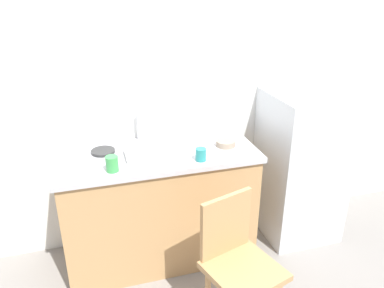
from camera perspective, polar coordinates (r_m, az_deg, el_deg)
name	(u,v)px	position (r m, az deg, el deg)	size (l,w,h in m)	color
back_wall	(184,78)	(2.98, -1.26, 9.82)	(4.80, 0.10, 2.68)	silver
cabinet_base	(159,207)	(2.97, -4.97, -9.46)	(1.39, 0.60, 0.87)	tan
countertop	(157,154)	(2.75, -5.31, -1.52)	(1.43, 0.64, 0.04)	#B7B7BC
faucet	(138,126)	(2.91, -8.08, 2.65)	(0.02, 0.02, 0.22)	#B7B7BC
refrigerator	(300,166)	(3.28, 15.90, -3.15)	(0.59, 0.60, 1.24)	silver
chair	(238,261)	(2.39, 6.85, -17.07)	(0.50, 0.50, 0.89)	tan
dish_tray	(146,153)	(2.67, -6.98, -1.32)	(0.28, 0.20, 0.05)	white
terracotta_bowl	(226,143)	(2.82, 5.07, 0.12)	(0.14, 0.14, 0.04)	gray
hotplate	(103,151)	(2.78, -13.21, -1.08)	(0.17, 0.17, 0.02)	#2D2D2D
cup_white	(82,145)	(2.85, -16.18, -0.13)	(0.08, 0.08, 0.08)	white
cup_green	(112,164)	(2.49, -11.90, -2.93)	(0.08, 0.08, 0.10)	green
cup_teal	(201,154)	(2.58, 1.33, -1.58)	(0.07, 0.07, 0.09)	teal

